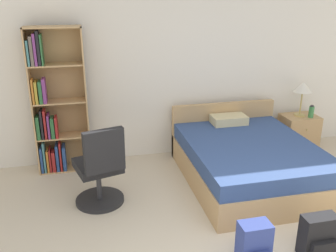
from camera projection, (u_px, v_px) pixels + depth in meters
wall_back at (183, 68)px, 5.42m from camera, size 9.00×0.06×2.60m
bookshelf at (54, 108)px, 4.94m from camera, size 0.71×0.28×1.95m
bed at (247, 159)px, 4.90m from camera, size 1.58×2.00×0.79m
office_chair at (100, 170)px, 4.23m from camera, size 0.59×0.66×1.00m
nightstand at (298, 132)px, 5.89m from camera, size 0.54×0.43×0.53m
table_lamp at (303, 89)px, 5.65m from camera, size 0.28×0.28×0.53m
water_bottle at (311, 112)px, 5.70m from camera, size 0.08×0.08×0.19m
backpack_black at (318, 237)px, 3.50m from camera, size 0.34×0.22×0.41m
backpack_blue at (254, 246)px, 3.36m from camera, size 0.28×0.25×0.44m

